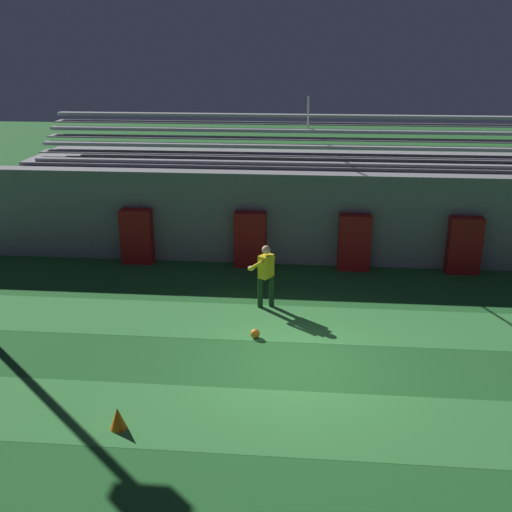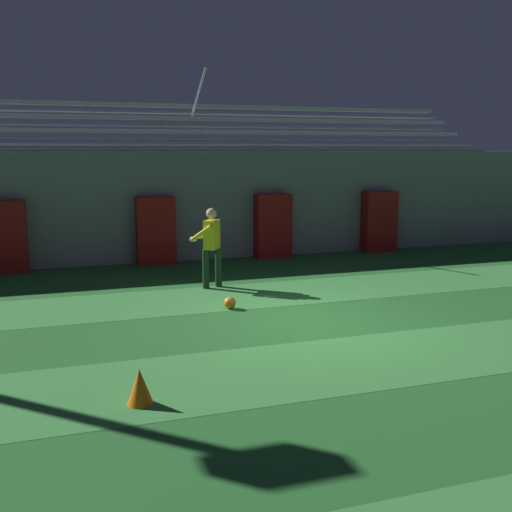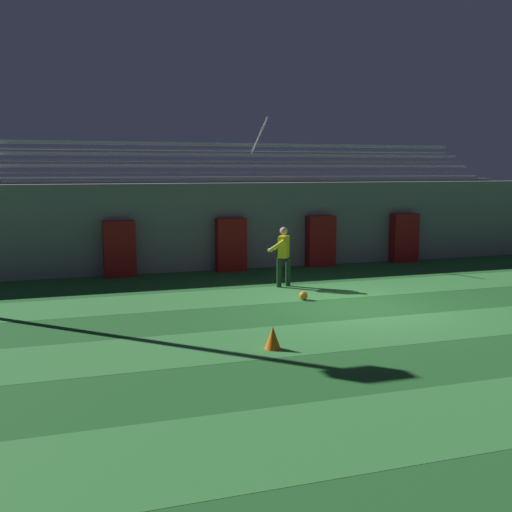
# 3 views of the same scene
# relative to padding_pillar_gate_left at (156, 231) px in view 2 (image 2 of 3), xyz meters

# --- Properties ---
(ground_plane) EXTENTS (80.00, 80.00, 0.00)m
(ground_plane) POSITION_rel_padding_pillar_gate_left_xyz_m (1.56, -5.95, -0.85)
(ground_plane) COLOR #236028
(turf_stripe_mid) EXTENTS (28.00, 2.02, 0.01)m
(turf_stripe_mid) POSITION_rel_padding_pillar_gate_left_xyz_m (1.56, -7.91, -0.85)
(turf_stripe_mid) COLOR #38843D
(turf_stripe_mid) RESTS_ON ground
(turf_stripe_far) EXTENTS (28.00, 2.02, 0.01)m
(turf_stripe_far) POSITION_rel_padding_pillar_gate_left_xyz_m (1.56, -3.88, -0.85)
(turf_stripe_far) COLOR #38843D
(turf_stripe_far) RESTS_ON ground
(back_wall) EXTENTS (24.00, 0.60, 2.80)m
(back_wall) POSITION_rel_padding_pillar_gate_left_xyz_m (1.56, 0.55, 0.55)
(back_wall) COLOR gray
(back_wall) RESTS_ON ground
(padding_pillar_gate_left) EXTENTS (0.95, 0.44, 1.70)m
(padding_pillar_gate_left) POSITION_rel_padding_pillar_gate_left_xyz_m (0.00, 0.00, 0.00)
(padding_pillar_gate_left) COLOR maroon
(padding_pillar_gate_left) RESTS_ON ground
(padding_pillar_gate_right) EXTENTS (0.95, 0.44, 1.70)m
(padding_pillar_gate_right) POSITION_rel_padding_pillar_gate_left_xyz_m (3.12, 0.00, 0.00)
(padding_pillar_gate_right) COLOR maroon
(padding_pillar_gate_right) RESTS_ON ground
(padding_pillar_far_left) EXTENTS (0.95, 0.44, 1.70)m
(padding_pillar_far_left) POSITION_rel_padding_pillar_gate_left_xyz_m (-3.50, 0.00, 0.00)
(padding_pillar_far_left) COLOR maroon
(padding_pillar_far_left) RESTS_ON ground
(padding_pillar_far_right) EXTENTS (0.95, 0.44, 1.70)m
(padding_pillar_far_right) POSITION_rel_padding_pillar_gate_left_xyz_m (6.31, 0.00, 0.00)
(padding_pillar_far_right) COLOR maroon
(padding_pillar_far_right) RESTS_ON ground
(bleacher_stand) EXTENTS (18.00, 3.35, 5.03)m
(bleacher_stand) POSITION_rel_padding_pillar_gate_left_xyz_m (1.56, 2.54, 0.65)
(bleacher_stand) COLOR gray
(bleacher_stand) RESTS_ON ground
(goalkeeper) EXTENTS (0.72, 0.74, 1.67)m
(goalkeeper) POSITION_rel_padding_pillar_gate_left_xyz_m (0.68, -2.96, 0.10)
(goalkeeper) COLOR #143319
(goalkeeper) RESTS_ON ground
(soccer_ball) EXTENTS (0.22, 0.22, 0.22)m
(soccer_ball) POSITION_rel_padding_pillar_gate_left_xyz_m (0.58, -4.73, -0.74)
(soccer_ball) COLOR orange
(soccer_ball) RESTS_ON ground
(traffic_cone) EXTENTS (0.30, 0.30, 0.42)m
(traffic_cone) POSITION_rel_padding_pillar_gate_left_xyz_m (-1.52, -8.40, -0.64)
(traffic_cone) COLOR orange
(traffic_cone) RESTS_ON ground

